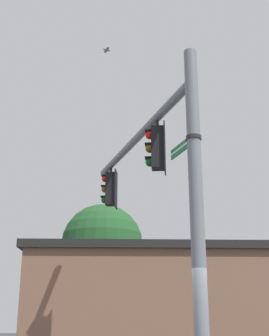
{
  "coord_description": "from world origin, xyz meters",
  "views": [
    {
      "loc": [
        -8.72,
        0.42,
        1.66
      ],
      "look_at": [
        3.28,
        1.49,
        5.53
      ],
      "focal_mm": 49.37,
      "sensor_mm": 36.0,
      "label": 1
    }
  ],
  "objects_px": {
    "traffic_light_mid_inner": "(110,189)",
    "street_name_sign": "(187,143)",
    "traffic_light_nearest_pole": "(157,148)",
    "bird_flying": "(107,50)"
  },
  "relations": [
    {
      "from": "bird_flying",
      "to": "traffic_light_nearest_pole",
      "type": "bearing_deg",
      "value": -135.14
    },
    {
      "from": "traffic_light_mid_inner",
      "to": "street_name_sign",
      "type": "relative_size",
      "value": 1.12
    },
    {
      "from": "street_name_sign",
      "to": "traffic_light_nearest_pole",
      "type": "bearing_deg",
      "value": 25.1
    },
    {
      "from": "traffic_light_mid_inner",
      "to": "street_name_sign",
      "type": "height_order",
      "value": "traffic_light_mid_inner"
    },
    {
      "from": "traffic_light_nearest_pole",
      "to": "bird_flying",
      "type": "height_order",
      "value": "bird_flying"
    },
    {
      "from": "traffic_light_mid_inner",
      "to": "bird_flying",
      "type": "relative_size",
      "value": 4.26
    },
    {
      "from": "traffic_light_mid_inner",
      "to": "street_name_sign",
      "type": "xyz_separation_m",
      "value": [
        -5.11,
        -2.34,
        -0.45
      ]
    },
    {
      "from": "traffic_light_nearest_pole",
      "to": "traffic_light_mid_inner",
      "type": "height_order",
      "value": "same"
    },
    {
      "from": "traffic_light_nearest_pole",
      "to": "street_name_sign",
      "type": "height_order",
      "value": "traffic_light_nearest_pole"
    },
    {
      "from": "traffic_light_nearest_pole",
      "to": "bird_flying",
      "type": "relative_size",
      "value": 4.26
    }
  ]
}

